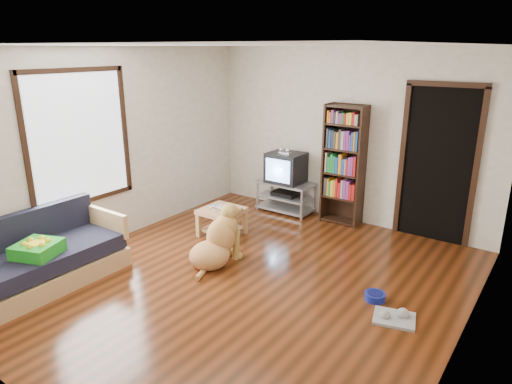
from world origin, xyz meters
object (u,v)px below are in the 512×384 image
Objects in this scene: sofa at (43,262)px; grey_rag at (394,319)px; tv_stand at (285,195)px; bookshelf at (344,159)px; green_cushion at (37,249)px; laptop at (220,209)px; coffee_table at (222,217)px; crt_tv at (287,167)px; dog at (218,242)px; dog_bowl at (375,296)px.

grey_rag is at bearing 24.10° from sofa.
tv_stand is 1.20m from bookshelf.
sofa is (-0.97, -3.63, -0.01)m from tv_stand.
tv_stand is at bearing 74.98° from sofa.
bookshelf is at bearing 43.71° from green_cushion.
laptop is 2.35m from sofa.
sofa reaches higher than tv_stand.
laptop reaches higher than coffee_table.
laptop is 2.86m from grey_rag.
crt_tv is at bearing 75.07° from sofa.
laptop is at bearing -98.05° from crt_tv.
sofa reaches higher than laptop.
bookshelf reaches higher than sofa.
dog is at bearing -53.84° from coffee_table.
laptop is (0.65, 2.32, -0.08)m from green_cushion.
laptop is 2.51m from dog_bowl.
dog is (-1.93, -0.30, 0.24)m from dog_bowl.
green_cushion is at bearing -115.19° from bookshelf.
tv_stand is at bearing 81.65° from coffee_table.
dog_bowl is 0.40× the size of coffee_table.
laptop is 0.84× the size of grey_rag.
crt_tv is at bearing 73.37° from laptop.
sofa is at bearing -108.94° from coffee_table.
coffee_table reaches higher than dog_bowl.
tv_stand is 1.64× the size of coffee_table.
tv_stand is at bearing 56.07° from green_cushion.
grey_rag is at bearing -39.81° from dog_bowl.
coffee_table is at bearing 166.34° from grey_rag.
coffee_table is at bearing -127.96° from bookshelf.
bookshelf is 2.39m from dog.
crt_tv is 1.49m from coffee_table.
coffee_table is at bearing 71.06° from sofa.
grey_rag is at bearing 1.20° from dog.
bookshelf reaches higher than coffee_table.
bookshelf is at bearing 126.73° from grey_rag.
bookshelf reaches higher than dog.
coffee_table is (-0.20, -1.41, -0.46)m from crt_tv.
dog_bowl is at bearing 140.19° from grey_rag.
tv_stand is 1.55× the size of crt_tv.
dog is at bearing 33.27° from green_cushion.
crt_tv is at bearing 140.97° from dog_bowl.
grey_rag is 0.43× the size of dog.
crt_tv is (0.85, 3.76, 0.25)m from green_cushion.
dog reaches higher than dog_bowl.
green_cushion is 2.45m from coffee_table.
laptop is at bearing -90.00° from coffee_table.
grey_rag is 2.85m from bookshelf.
crt_tv is 0.32× the size of sofa.
bookshelf is 2.01m from coffee_table.
bookshelf is (-1.30, 1.90, 0.96)m from dog_bowl.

